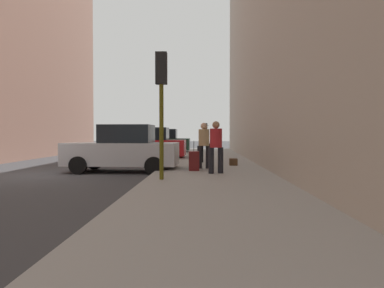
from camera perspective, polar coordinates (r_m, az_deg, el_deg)
The scene contains 12 objects.
ground_plane at distance 14.06m, azimuth -22.21°, elevation -4.46°, with size 120.00×120.00×0.00m, color #38383A.
sidewalk at distance 12.86m, azimuth 3.12°, elevation -4.57°, with size 4.00×40.00×0.15m, color gray.
parked_silver_sedan at distance 14.43m, azimuth -10.44°, elevation -0.84°, with size 4.26×2.17×1.79m.
parked_red_hatchback at distance 20.65m, azimuth -6.76°, elevation -0.11°, with size 4.23×2.11×1.79m.
parked_dark_green_sedan at distance 27.40m, azimuth -4.66°, elevation 0.31°, with size 4.21×2.07×1.79m.
fire_hydrant at distance 20.55m, azimuth -1.74°, elevation -1.08°, with size 0.42×0.22×0.70m.
traffic_light at distance 10.73m, azimuth -4.69°, elevation 8.57°, with size 0.32×0.32×3.60m.
pedestrian_in_tan_coat at distance 14.00m, azimuth 1.82°, elevation 0.16°, with size 0.52×0.44×1.71m.
pedestrian_in_red_jacket at distance 12.27m, azimuth 3.67°, elevation -0.04°, with size 0.53×0.48×1.71m.
pedestrian_with_fedora at distance 16.95m, azimuth 1.98°, elevation 0.51°, with size 0.51×0.43×1.78m.
rolling_suitcase at distance 13.31m, azimuth 0.28°, elevation -2.56°, with size 0.39×0.58×1.04m.
duffel_bag at distance 15.53m, azimuth 6.31°, elevation -2.72°, with size 0.32×0.44×0.28m.
Camera 1 is at (5.68, -12.78, 1.45)m, focal length 35.00 mm.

